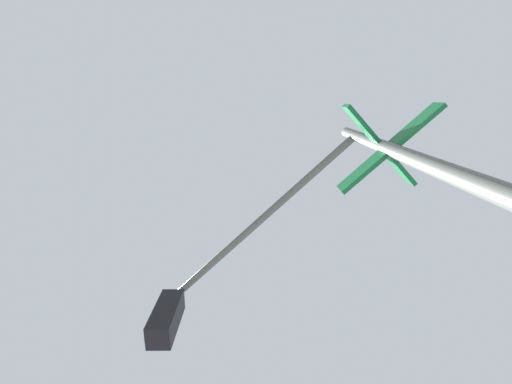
{
  "coord_description": "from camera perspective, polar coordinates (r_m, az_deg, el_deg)",
  "views": [
    {
      "loc": [
        -7.82,
        -5.52,
        1.23
      ],
      "look_at": [
        -6.96,
        -5.51,
        4.27
      ],
      "focal_mm": 23.79,
      "sensor_mm": 36.0,
      "label": 1
    }
  ],
  "objects": [
    {
      "name": "traffic_signal_near",
      "position": [
        3.13,
        2.34,
        -11.46
      ],
      "size": [
        2.71,
        2.88,
        5.62
      ],
      "color": "#474C47",
      "rests_on": "ground_plane"
    }
  ]
}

